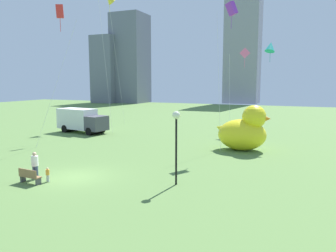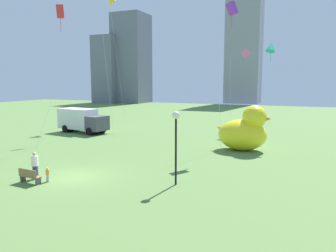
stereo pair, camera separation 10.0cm
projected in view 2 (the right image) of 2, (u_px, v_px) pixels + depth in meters
name	position (u px, v px, depth m)	size (l,w,h in m)	color
ground_plane	(76.00, 177.00, 21.03)	(140.00, 140.00, 0.00)	#597C3F
park_bench	(29.00, 176.00, 19.67)	(1.52, 0.56, 0.90)	olive
person_adult	(35.00, 164.00, 20.52)	(0.42, 0.42, 1.73)	#38476B
person_child	(48.00, 174.00, 19.98)	(0.22, 0.22, 0.90)	silver
giant_inflatable_duck	(244.00, 131.00, 28.97)	(4.91, 3.15, 4.07)	yellow
lamppost	(176.00, 129.00, 19.04)	(0.46, 0.46, 4.40)	black
box_truck	(82.00, 120.00, 39.17)	(6.74, 3.28, 2.85)	white
city_skyline	(174.00, 55.00, 92.87)	(44.06, 21.08, 33.67)	slate
kite_pink	(244.00, 56.00, 39.41)	(2.77, 3.29, 10.13)	silver
kite_red	(60.00, 12.00, 28.20)	(3.46, 3.56, 12.68)	silver
kite_purple	(232.00, 9.00, 28.52)	(1.99, 1.89, 13.08)	silver
kite_teal	(271.00, 47.00, 36.67)	(2.11, 2.38, 10.67)	silver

